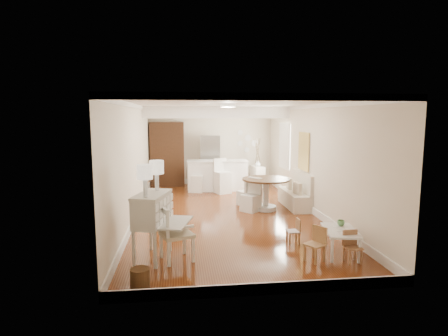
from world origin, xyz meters
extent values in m
plane|color=brown|center=(0.00, 0.00, 0.00)|extent=(9.00, 9.00, 0.00)
cube|color=white|center=(0.00, 0.00, 2.80)|extent=(4.50, 9.00, 0.04)
cube|color=beige|center=(0.00, 4.50, 1.40)|extent=(4.50, 0.04, 2.80)
cube|color=beige|center=(0.00, -4.50, 1.40)|extent=(4.50, 0.04, 2.80)
cube|color=beige|center=(-2.25, 0.00, 1.40)|extent=(0.04, 9.00, 2.80)
cube|color=beige|center=(2.25, 0.00, 1.40)|extent=(0.04, 9.00, 2.80)
cube|color=white|center=(0.00, 2.20, 2.62)|extent=(4.50, 0.45, 0.36)
cube|color=tan|center=(2.21, 0.50, 1.55)|extent=(0.04, 0.84, 1.04)
cube|color=white|center=(2.23, 2.40, 1.55)|extent=(0.04, 1.10, 1.40)
cylinder|color=#381E11|center=(-1.20, 4.48, 1.85)|extent=(0.30, 0.03, 0.30)
cylinder|color=white|center=(0.00, -0.50, 2.75)|extent=(0.36, 0.36, 0.08)
cube|color=beige|center=(-1.64, -2.92, 0.59)|extent=(1.14, 1.15, 1.18)
cube|color=white|center=(-1.23, -3.04, 0.48)|extent=(0.71, 0.71, 0.97)
cylinder|color=#4D3018|center=(-1.76, -4.04, 0.14)|extent=(0.34, 0.34, 0.29)
cube|color=white|center=(1.73, -3.09, 0.23)|extent=(0.71, 1.00, 0.46)
cube|color=#B38251|center=(1.14, -3.37, 0.31)|extent=(0.41, 0.41, 0.62)
cube|color=#986C45|center=(1.06, -2.42, 0.25)|extent=(0.25, 0.25, 0.50)
cube|color=#A36F4A|center=(1.77, -3.51, 0.28)|extent=(0.28, 0.28, 0.56)
cube|color=silver|center=(1.99, 0.50, 0.49)|extent=(0.52, 1.60, 0.98)
cylinder|color=#472B16|center=(1.12, 0.25, 0.43)|extent=(1.52, 1.52, 0.86)
cube|color=silver|center=(0.70, 0.17, 0.44)|extent=(0.61, 0.60, 0.88)
cube|color=silver|center=(0.69, 0.87, 0.40)|extent=(0.53, 0.54, 0.81)
cube|color=white|center=(0.10, 3.10, 0.52)|extent=(2.05, 0.65, 1.03)
cube|color=white|center=(-0.57, 2.87, 0.45)|extent=(0.45, 0.45, 0.90)
cube|color=white|center=(0.23, 2.61, 0.56)|extent=(0.59, 0.59, 1.13)
cube|color=#381E11|center=(-1.60, 4.18, 1.15)|extent=(1.20, 0.60, 2.30)
imported|color=silver|center=(0.30, 4.15, 0.90)|extent=(0.75, 0.65, 1.80)
cube|color=white|center=(1.60, 3.66, 0.37)|extent=(0.44, 0.81, 0.73)
imported|color=#5D9D5B|center=(1.83, -2.87, 0.51)|extent=(0.15, 0.15, 0.11)
imported|color=white|center=(1.61, 3.64, 0.84)|extent=(0.25, 0.25, 0.21)
camera|label=1|loc=(-1.14, -9.36, 2.49)|focal=30.00mm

